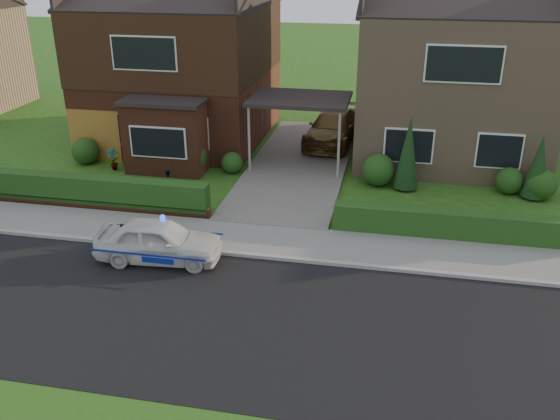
# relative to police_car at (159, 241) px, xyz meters

# --- Properties ---
(ground) EXTENTS (120.00, 120.00, 0.00)m
(ground) POSITION_rel_police_car_xyz_m (2.50, -2.40, -0.60)
(ground) COLOR #225216
(ground) RESTS_ON ground
(road) EXTENTS (60.00, 6.00, 0.02)m
(road) POSITION_rel_police_car_xyz_m (2.50, -2.40, -0.60)
(road) COLOR black
(road) RESTS_ON ground
(kerb) EXTENTS (60.00, 0.16, 0.12)m
(kerb) POSITION_rel_police_car_xyz_m (2.50, 0.65, -0.54)
(kerb) COLOR #9E9993
(kerb) RESTS_ON ground
(sidewalk) EXTENTS (60.00, 2.00, 0.10)m
(sidewalk) POSITION_rel_police_car_xyz_m (2.50, 1.70, -0.55)
(sidewalk) COLOR slate
(sidewalk) RESTS_ON ground
(driveway) EXTENTS (3.80, 12.00, 0.12)m
(driveway) POSITION_rel_police_car_xyz_m (2.50, 8.60, -0.54)
(driveway) COLOR #666059
(driveway) RESTS_ON ground
(house_left) EXTENTS (7.50, 9.53, 7.25)m
(house_left) POSITION_rel_police_car_xyz_m (-3.28, 11.50, 3.21)
(house_left) COLOR brown
(house_left) RESTS_ON ground
(house_right) EXTENTS (7.50, 8.06, 7.25)m
(house_right) POSITION_rel_police_car_xyz_m (8.30, 11.59, 3.06)
(house_right) COLOR #A08062
(house_right) RESTS_ON ground
(carport_link) EXTENTS (3.80, 3.00, 2.77)m
(carport_link) POSITION_rel_police_car_xyz_m (2.50, 8.55, 2.06)
(carport_link) COLOR black
(carport_link) RESTS_ON ground
(garage_door) EXTENTS (2.20, 0.10, 2.10)m
(garage_door) POSITION_rel_police_car_xyz_m (-5.75, 7.56, 0.45)
(garage_door) COLOR #935F20
(garage_door) RESTS_ON ground
(dwarf_wall) EXTENTS (7.70, 0.25, 0.36)m
(dwarf_wall) POSITION_rel_police_car_xyz_m (-3.30, 2.90, -0.42)
(dwarf_wall) COLOR brown
(dwarf_wall) RESTS_ON ground
(hedge_left) EXTENTS (7.50, 0.55, 0.90)m
(hedge_left) POSITION_rel_police_car_xyz_m (-3.30, 3.05, -0.60)
(hedge_left) COLOR #123A14
(hedge_left) RESTS_ON ground
(hedge_right) EXTENTS (7.50, 0.55, 0.80)m
(hedge_right) POSITION_rel_police_car_xyz_m (8.30, 2.95, -0.60)
(hedge_right) COLOR #123A14
(hedge_right) RESTS_ON ground
(shrub_left_far) EXTENTS (1.08, 1.08, 1.08)m
(shrub_left_far) POSITION_rel_police_car_xyz_m (-6.00, 7.10, -0.06)
(shrub_left_far) COLOR #123A14
(shrub_left_far) RESTS_ON ground
(shrub_left_mid) EXTENTS (1.32, 1.32, 1.32)m
(shrub_left_mid) POSITION_rel_police_car_xyz_m (-1.50, 6.90, 0.06)
(shrub_left_mid) COLOR #123A14
(shrub_left_mid) RESTS_ON ground
(shrub_left_near) EXTENTS (0.84, 0.84, 0.84)m
(shrub_left_near) POSITION_rel_police_car_xyz_m (0.10, 7.20, -0.18)
(shrub_left_near) COLOR #123A14
(shrub_left_near) RESTS_ON ground
(shrub_right_near) EXTENTS (1.20, 1.20, 1.20)m
(shrub_right_near) POSITION_rel_police_car_xyz_m (5.70, 7.00, 0.00)
(shrub_right_near) COLOR #123A14
(shrub_right_near) RESTS_ON ground
(shrub_right_mid) EXTENTS (0.96, 0.96, 0.96)m
(shrub_right_mid) POSITION_rel_police_car_xyz_m (10.30, 7.10, -0.12)
(shrub_right_mid) COLOR #123A14
(shrub_right_mid) RESTS_ON ground
(shrub_right_far) EXTENTS (1.08, 1.08, 1.08)m
(shrub_right_far) POSITION_rel_police_car_xyz_m (11.30, 6.80, -0.06)
(shrub_right_far) COLOR #123A14
(shrub_right_far) RESTS_ON ground
(conifer_a) EXTENTS (0.90, 0.90, 2.60)m
(conifer_a) POSITION_rel_police_car_xyz_m (6.70, 6.80, 0.70)
(conifer_a) COLOR black
(conifer_a) RESTS_ON ground
(conifer_b) EXTENTS (0.90, 0.90, 2.20)m
(conifer_b) POSITION_rel_police_car_xyz_m (11.10, 6.80, 0.50)
(conifer_b) COLOR black
(conifer_b) RESTS_ON ground
(police_car) EXTENTS (3.23, 3.61, 1.36)m
(police_car) POSITION_rel_police_car_xyz_m (0.00, 0.00, 0.00)
(police_car) COLOR silver
(police_car) RESTS_ON ground
(driveway_car) EXTENTS (2.37, 4.88, 1.37)m
(driveway_car) POSITION_rel_police_car_xyz_m (3.50, 11.47, 0.21)
(driveway_car) COLOR brown
(driveway_car) RESTS_ON driveway
(potted_plant_a) EXTENTS (0.53, 0.43, 0.86)m
(potted_plant_a) POSITION_rel_police_car_xyz_m (-4.56, 6.60, -0.17)
(potted_plant_a) COLOR gray
(potted_plant_a) RESTS_ON ground
(potted_plant_b) EXTENTS (0.49, 0.47, 0.69)m
(potted_plant_b) POSITION_rel_police_car_xyz_m (-2.14, 6.31, -0.25)
(potted_plant_b) COLOR gray
(potted_plant_b) RESTS_ON ground
(potted_plant_c) EXTENTS (0.45, 0.45, 0.71)m
(potted_plant_c) POSITION_rel_police_car_xyz_m (-1.70, 6.60, -0.25)
(potted_plant_c) COLOR gray
(potted_plant_c) RESTS_ON ground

